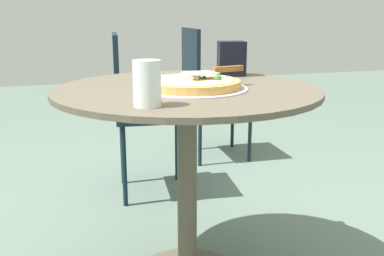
{
  "coord_description": "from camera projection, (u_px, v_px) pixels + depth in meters",
  "views": [
    {
      "loc": [
        -0.4,
        -1.39,
        0.97
      ],
      "look_at": [
        0.01,
        -0.04,
        0.6
      ],
      "focal_mm": 41.31,
      "sensor_mm": 36.0,
      "label": 1
    }
  ],
  "objects": [
    {
      "name": "napkin_dispenser",
      "position": [
        231.0,
        58.0,
        1.72
      ],
      "size": [
        0.12,
        0.1,
        0.13
      ],
      "primitive_type": "cube",
      "rotation": [
        0.0,
        0.0,
        6.08
      ],
      "color": "black",
      "rests_on": "patio_table"
    },
    {
      "name": "pizza_server",
      "position": [
        215.0,
        71.0,
        1.44
      ],
      "size": [
        0.22,
        0.1,
        0.02
      ],
      "color": "silver",
      "rests_on": "pizza_on_tray"
    },
    {
      "name": "patio_chair_corner",
      "position": [
        138.0,
        103.0,
        2.33
      ],
      "size": [
        0.42,
        0.42,
        0.87
      ],
      "color": "black",
      "rests_on": "ground"
    },
    {
      "name": "drinking_cup",
      "position": [
        147.0,
        83.0,
        1.15
      ],
      "size": [
        0.07,
        0.07,
        0.12
      ],
      "primitive_type": "cylinder",
      "color": "silver",
      "rests_on": "patio_table"
    },
    {
      "name": "pizza_on_tray",
      "position": [
        192.0,
        84.0,
        1.42
      ],
      "size": [
        0.36,
        0.36,
        0.05
      ],
      "color": "silver",
      "rests_on": "patio_table"
    },
    {
      "name": "patio_chair_near",
      "position": [
        207.0,
        84.0,
        2.94
      ],
      "size": [
        0.42,
        0.42,
        0.87
      ],
      "color": "black",
      "rests_on": "ground"
    },
    {
      "name": "patio_table",
      "position": [
        187.0,
        139.0,
        1.5
      ],
      "size": [
        0.88,
        0.88,
        0.73
      ],
      "color": "brown",
      "rests_on": "ground"
    }
  ]
}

